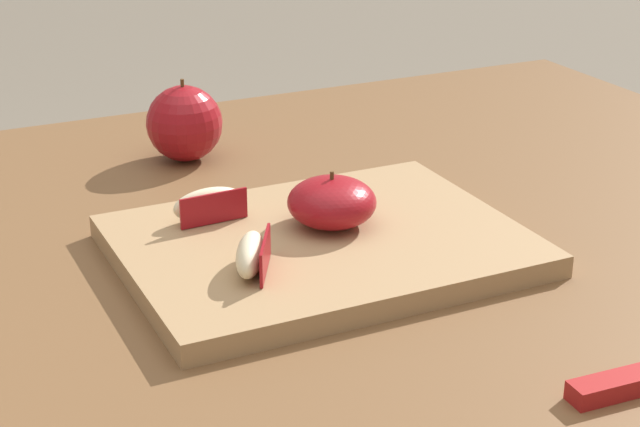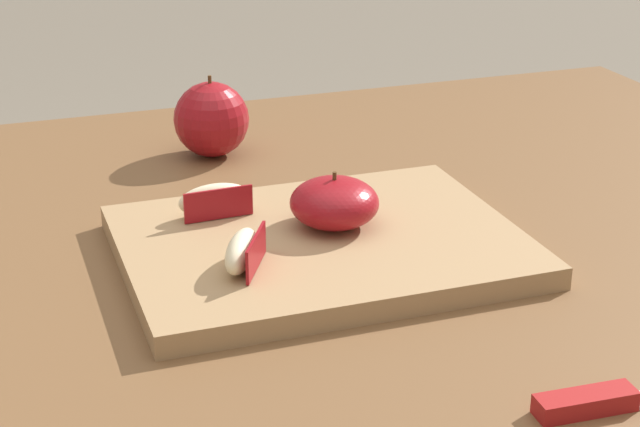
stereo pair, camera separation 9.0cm
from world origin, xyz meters
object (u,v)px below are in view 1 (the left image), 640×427
at_px(apple_wedge_middle, 252,254).
at_px(paring_knife, 632,383).
at_px(apple_half_skin_up, 332,202).
at_px(whole_apple_red_delicious, 184,123).
at_px(apple_wedge_front, 209,204).
at_px(cutting_board, 320,245).

height_order(apple_wedge_middle, paring_knife, apple_wedge_middle).
distance_m(apple_half_skin_up, whole_apple_red_delicious, 0.28).
bearing_deg(apple_half_skin_up, apple_wedge_middle, -150.15).
xyz_separation_m(apple_wedge_front, whole_apple_red_delicious, (0.05, 0.22, 0.01)).
bearing_deg(apple_wedge_front, paring_knife, -64.46).
distance_m(apple_half_skin_up, paring_knife, 0.32).
xyz_separation_m(apple_wedge_middle, apple_wedge_front, (0.01, 0.12, 0.00)).
height_order(paring_knife, whole_apple_red_delicious, whole_apple_red_delicious).
height_order(cutting_board, whole_apple_red_delicious, whole_apple_red_delicious).
bearing_deg(apple_wedge_middle, cutting_board, 27.53).
distance_m(paring_knife, whole_apple_red_delicious, 0.59).
bearing_deg(cutting_board, whole_apple_red_delicious, 94.97).
bearing_deg(apple_wedge_front, apple_wedge_middle, -92.85).
distance_m(cutting_board, paring_knife, 0.31).
bearing_deg(cutting_board, apple_wedge_front, 135.66).
bearing_deg(apple_wedge_middle, paring_knife, -54.05).
bearing_deg(paring_knife, apple_wedge_front, 115.54).
xyz_separation_m(cutting_board, apple_wedge_middle, (-0.08, -0.04, 0.02)).
relative_size(paring_knife, whole_apple_red_delicious, 1.76).
relative_size(apple_wedge_front, whole_apple_red_delicious, 0.75).
relative_size(apple_half_skin_up, apple_wedge_middle, 1.14).
height_order(apple_wedge_front, whole_apple_red_delicious, whole_apple_red_delicious).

